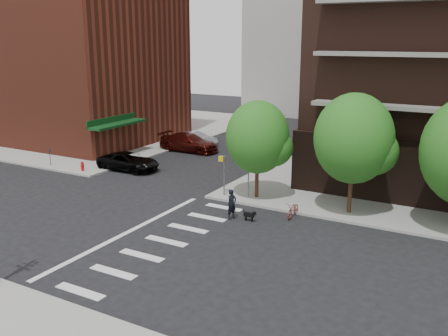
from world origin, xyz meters
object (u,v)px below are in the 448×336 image
Objects in this scene: scooter at (293,210)px; dog_walker at (232,204)px; parked_car_silver at (195,139)px; parked_car_maroon at (189,143)px; fire_hydrant at (82,166)px; parked_car_black at (128,162)px.

scooter is 3.60m from dog_walker.
scooter is (15.42, -13.70, -0.25)m from parked_car_silver.
dog_walker reaches higher than parked_car_maroon.
dog_walker reaches higher than parked_car_silver.
parked_car_black reaches higher than fire_hydrant.
fire_hydrant is 10.75m from parked_car_maroon.
dog_walker is at bearing -117.47° from parked_car_black.
scooter is (14.80, -11.62, -0.36)m from parked_car_maroon.
dog_walker is (11.85, -13.64, 0.06)m from parked_car_maroon.
dog_walker is (14.86, -3.32, 0.33)m from fire_hydrant.
fire_hydrant is at bearing 94.74° from dog_walker.
dog_walker is at bearing -12.59° from fire_hydrant.
parked_car_black is 15.64m from scooter.
dog_walker is at bearing -140.05° from parked_car_maroon.
parked_car_black is at bearing 41.88° from fire_hydrant.
fire_hydrant is 12.63m from parked_car_silver.
fire_hydrant is 15.23m from dog_walker.
parked_car_maroon reaches higher than scooter.
parked_car_maroon is at bearing -5.67° from parked_car_black.
parked_car_maroon is (3.01, 10.32, 0.27)m from fire_hydrant.
parked_car_maroon is 3.26× the size of scooter.
fire_hydrant is 3.49m from parked_car_black.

